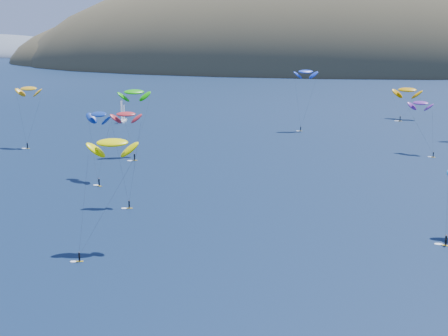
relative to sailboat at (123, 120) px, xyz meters
name	(u,v)px	position (x,y,z in m)	size (l,w,h in m)	color
island	(344,77)	(98.60, 369.13, -11.63)	(730.00, 300.00, 210.00)	#3D3526
sailboat	(123,120)	(0.00, 0.00, 0.00)	(8.13, 7.06, 10.20)	white
kitesurfer_1	(29,89)	(-13.94, -52.40, 17.88)	(8.77, 7.91, 21.24)	gold
kitesurfer_2	(112,143)	(44.47, -138.77, 17.97)	(9.31, 12.95, 21.28)	gold
kitesurfer_3	(134,92)	(24.22, -60.55, 18.31)	(10.42, 13.71, 21.88)	gold
kitesurfer_4	(306,72)	(73.94, -5.20, 20.95)	(9.34, 7.98, 24.28)	gold
kitesurfer_6	(421,103)	(110.77, -42.43, 14.47)	(8.44, 12.15, 17.54)	gold
kitesurfer_9	(126,115)	(38.13, -111.29, 18.96)	(7.05, 8.18, 21.78)	gold
kitesurfer_10	(99,114)	(23.80, -90.12, 15.67)	(9.31, 14.01, 18.97)	gold
kitesurfer_11	(407,90)	(115.58, 29.87, 11.25)	(13.15, 14.05, 15.49)	gold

